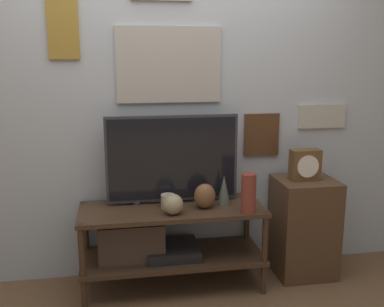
# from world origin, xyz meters

# --- Properties ---
(ground_plane) EXTENTS (12.00, 12.00, 0.00)m
(ground_plane) POSITION_xyz_m (0.00, 0.00, 0.00)
(ground_plane) COLOR brown
(wall_back) EXTENTS (6.40, 0.08, 2.70)m
(wall_back) POSITION_xyz_m (-0.00, 0.57, 1.35)
(wall_back) COLOR #B2BCC6
(wall_back) RESTS_ON ground_plane
(media_console) EXTENTS (1.26, 0.48, 0.58)m
(media_console) POSITION_xyz_m (-0.11, 0.28, 0.37)
(media_console) COLOR #422D1E
(media_console) RESTS_ON ground_plane
(television) EXTENTS (0.92, 0.05, 0.62)m
(television) POSITION_xyz_m (0.02, 0.39, 0.90)
(television) COLOR #333338
(television) RESTS_ON media_console
(vase_round_glass) EXTENTS (0.14, 0.14, 0.14)m
(vase_round_glass) POSITION_xyz_m (-0.01, 0.15, 0.65)
(vase_round_glass) COLOR tan
(vase_round_glass) RESTS_ON media_console
(vase_slim_bronze) EXTENTS (0.09, 0.09, 0.21)m
(vase_slim_bronze) POSITION_xyz_m (0.36, 0.29, 0.69)
(vase_slim_bronze) COLOR #4C5647
(vase_slim_bronze) RESTS_ON media_console
(vase_tall_ceramic) EXTENTS (0.10, 0.10, 0.26)m
(vase_tall_ceramic) POSITION_xyz_m (0.48, 0.10, 0.72)
(vase_tall_ceramic) COLOR brown
(vase_tall_ceramic) RESTS_ON media_console
(vase_urn_stoneware) EXTENTS (0.15, 0.12, 0.17)m
(vase_urn_stoneware) POSITION_xyz_m (0.22, 0.23, 0.67)
(vase_urn_stoneware) COLOR brown
(vase_urn_stoneware) RESTS_ON media_console
(candle_jar) EXTENTS (0.10, 0.10, 0.09)m
(candle_jar) POSITION_xyz_m (-0.03, 0.28, 0.63)
(candle_jar) COLOR #C1B29E
(candle_jar) RESTS_ON media_console
(side_table) EXTENTS (0.42, 0.40, 0.72)m
(side_table) POSITION_xyz_m (0.98, 0.32, 0.36)
(side_table) COLOR #513823
(side_table) RESTS_ON ground_plane
(mantel_clock) EXTENTS (0.21, 0.11, 0.22)m
(mantel_clock) POSITION_xyz_m (0.97, 0.32, 0.83)
(mantel_clock) COLOR brown
(mantel_clock) RESTS_ON side_table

